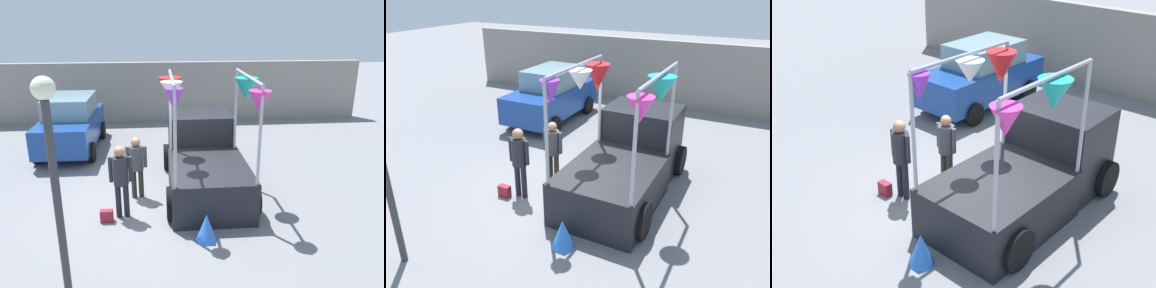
{
  "view_description": "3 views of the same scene",
  "coord_description": "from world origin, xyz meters",
  "views": [
    {
      "loc": [
        -0.03,
        -8.47,
        4.36
      ],
      "look_at": [
        0.75,
        -0.1,
        1.54
      ],
      "focal_mm": 35.0,
      "sensor_mm": 36.0,
      "label": 1
    },
    {
      "loc": [
        3.83,
        -6.83,
        4.72
      ],
      "look_at": [
        0.38,
        -0.2,
        1.44
      ],
      "focal_mm": 35.0,
      "sensor_mm": 36.0,
      "label": 2
    },
    {
      "loc": [
        5.69,
        -6.02,
        5.46
      ],
      "look_at": [
        0.39,
        -0.21,
        1.5
      ],
      "focal_mm": 45.0,
      "sensor_mm": 36.0,
      "label": 3
    }
  ],
  "objects": [
    {
      "name": "person_vendor",
      "position": [
        -0.6,
        0.33,
        0.96
      ],
      "size": [
        0.53,
        0.34,
        1.6
      ],
      "color": "#2D2823",
      "rests_on": "ground"
    },
    {
      "name": "ground_plane",
      "position": [
        0.0,
        0.0,
        0.0
      ],
      "size": [
        60.0,
        60.0,
        0.0
      ],
      "primitive_type": "plane",
      "color": "slate"
    },
    {
      "name": "folded_kite_bundle_azure",
      "position": [
        0.89,
        -1.82,
        0.3
      ],
      "size": [
        0.6,
        0.6,
        0.6
      ],
      "primitive_type": "cone",
      "rotation": [
        0.0,
        0.0,
        2.1
      ],
      "color": "blue",
      "rests_on": "ground"
    },
    {
      "name": "brick_boundary_wall",
      "position": [
        0.0,
        7.92,
        1.3
      ],
      "size": [
        18.0,
        0.36,
        2.6
      ],
      "primitive_type": "cube",
      "color": "gray",
      "rests_on": "ground"
    },
    {
      "name": "vendor_truck",
      "position": [
        1.16,
        0.91,
        0.88
      ],
      "size": [
        2.47,
        4.06,
        3.16
      ],
      "color": "black",
      "rests_on": "ground"
    },
    {
      "name": "parked_car",
      "position": [
        -3.02,
        4.3,
        0.94
      ],
      "size": [
        1.88,
        4.0,
        1.88
      ],
      "color": "navy",
      "rests_on": "ground"
    },
    {
      "name": "person_customer",
      "position": [
        -0.9,
        -0.64,
        1.04
      ],
      "size": [
        0.53,
        0.34,
        1.72
      ],
      "color": "black",
      "rests_on": "ground"
    },
    {
      "name": "handbag",
      "position": [
        -1.25,
        -0.84,
        0.14
      ],
      "size": [
        0.28,
        0.16,
        0.28
      ],
      "primitive_type": "cube",
      "color": "maroon",
      "rests_on": "ground"
    }
  ]
}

